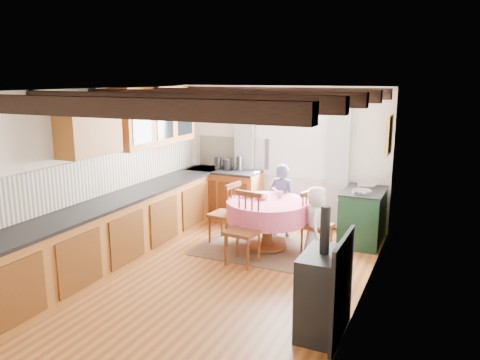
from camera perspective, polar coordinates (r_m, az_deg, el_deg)
The scene contains 41 objects.
floor at distance 6.17m, azimuth -3.13°, elevation -11.97°, with size 3.60×5.50×0.00m, color #A7672A.
ceiling at distance 5.62m, azimuth -3.42°, elevation 10.92°, with size 3.60×5.50×0.00m, color white.
wall_back at distance 8.27m, azimuth 5.58°, elevation 2.98°, with size 3.60×0.00×2.40m, color silver.
wall_front at distance 3.68m, azimuth -23.76°, elevation -10.09°, with size 3.60×0.00×2.40m, color silver.
wall_left at distance 6.78m, azimuth -16.88°, elevation 0.43°, with size 0.00×5.50×2.40m, color silver.
wall_right at distance 5.22m, azimuth 14.57°, elevation -2.93°, with size 0.00×5.50×2.40m, color silver.
beam_a at distance 3.97m, azimuth -17.09°, elevation 8.49°, with size 3.60×0.16×0.16m, color black.
beam_b at distance 4.76m, azimuth -9.08°, elevation 9.44°, with size 3.60×0.16×0.16m, color black.
beam_c at distance 5.62m, azimuth -3.41°, elevation 10.00°, with size 3.60×0.16×0.16m, color black.
beam_d at distance 6.53m, azimuth 0.73°, elevation 10.35°, with size 3.60×0.16×0.16m, color black.
beam_e at distance 7.45m, azimuth 3.87°, elevation 10.57°, with size 3.60×0.16×0.16m, color black.
splash_left at distance 6.99m, azimuth -15.15°, elevation 0.89°, with size 0.02×4.50×0.55m, color beige.
splash_back at distance 8.62m, azimuth -0.78°, elevation 3.42°, with size 1.40×0.02×0.55m, color beige.
base_cabinet_left at distance 6.79m, azimuth -14.55°, elevation -6.07°, with size 0.60×5.30×0.88m, color #935821.
base_cabinet_back at distance 8.54m, azimuth -1.86°, elevation -1.86°, with size 1.30×0.60×0.88m, color #935821.
worktop_left at distance 6.65m, azimuth -14.63°, elevation -2.33°, with size 0.64×5.30×0.04m, color black.
worktop_back at distance 8.42m, azimuth -1.94°, elevation 1.14°, with size 1.30×0.64×0.04m, color black.
wall_cabinet_glass at distance 7.52m, azimuth -10.21°, elevation 7.67°, with size 0.34×1.80×0.90m, color #935821.
wall_cabinet_solid at distance 6.35m, azimuth -17.89°, elevation 5.98°, with size 0.34×0.90×0.70m, color #935821.
window_frame at distance 8.16m, azimuth 6.27°, elevation 5.69°, with size 1.34×0.03×1.54m, color white.
window_pane at distance 8.17m, azimuth 6.29°, elevation 5.69°, with size 1.20×0.01×1.40m, color white.
curtain_left at distance 8.46m, azimuth 0.53°, elevation 2.57°, with size 0.35×0.10×2.10m, color #B8BCB6.
curtain_right at distance 7.94m, azimuth 11.84°, elevation 1.65°, with size 0.35×0.10×2.10m, color #B8BCB6.
curtain_rod at distance 8.04m, azimuth 6.18°, elevation 9.88°, with size 0.03×0.03×2.00m, color black.
wall_picture at distance 7.37m, azimuth 17.69°, elevation 5.25°, with size 0.04×0.50×0.60m, color gold.
wall_plate at distance 7.90m, azimuth 12.85°, elevation 5.96°, with size 0.30×0.30×0.02m, color silver.
rug at distance 7.22m, azimuth 3.31°, elevation -8.20°, with size 1.96×1.52×0.01m, color brown.
dining_table at distance 7.10m, azimuth 3.35°, elevation -5.44°, with size 1.23×1.23×0.74m, color #C53F67, non-canonical shape.
chair_near at distance 6.47m, azimuth 0.30°, elevation -6.00°, with size 0.43×0.45×1.01m, color brown, non-canonical shape.
chair_left at distance 7.32m, azimuth -1.96°, elevation -3.92°, with size 0.42×0.44×0.97m, color brown, non-canonical shape.
chair_right at distance 6.91m, azimuth 9.35°, elevation -5.23°, with size 0.40×0.42×0.94m, color brown, non-canonical shape.
aga_range at distance 7.55m, azimuth 14.69°, elevation -4.25°, with size 0.61×0.94×0.86m, color black, non-canonical shape.
cast_iron_stove at distance 4.78m, azimuth 10.08°, elevation -10.89°, with size 0.40×0.67×1.34m, color black, non-canonical shape.
child_far at distance 7.61m, azimuth 5.07°, elevation -2.46°, with size 0.44×0.29×1.19m, color #414C6C.
child_right at distance 6.83m, azimuth 9.23°, elevation -5.00°, with size 0.51×0.33×1.04m, color silver.
bowl_a at distance 7.21m, azimuth 1.19°, elevation -1.84°, with size 0.22×0.22×0.05m, color silver.
bowl_b at distance 7.09m, azimuth 2.61°, elevation -2.07°, with size 0.20×0.20×0.06m, color silver.
cup at distance 7.19m, azimuth 4.86°, elevation -1.75°, with size 0.11×0.11×0.10m, color silver.
canister_tall at distance 8.46m, azimuth -2.72°, elevation 2.07°, with size 0.13×0.13×0.22m, color #262628.
canister_wide at distance 8.40m, azimuth -1.55°, elevation 1.93°, with size 0.18×0.18×0.20m, color #262628.
canister_slim at distance 8.30m, azimuth -0.12°, elevation 2.01°, with size 0.09×0.09×0.25m, color #262628.
Camera 1 is at (2.61, -4.98, 2.54)m, focal length 35.13 mm.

